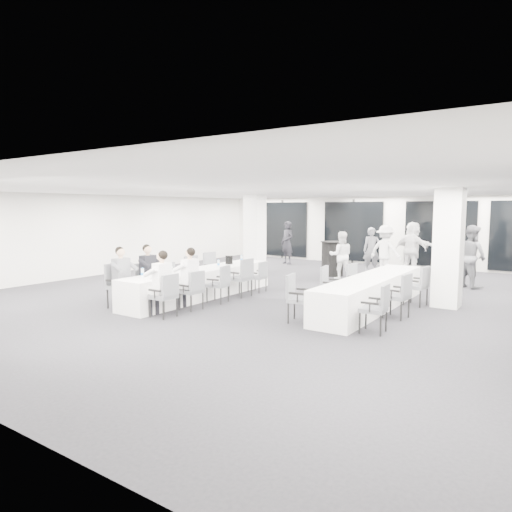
{
  "coord_description": "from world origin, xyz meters",
  "views": [
    {
      "loc": [
        6.43,
        -10.37,
        2.33
      ],
      "look_at": [
        -0.45,
        -0.2,
        1.04
      ],
      "focal_mm": 32.0,
      "sensor_mm": 36.0,
      "label": 1
    }
  ],
  "objects_px": {
    "chair_main_right_second": "(193,288)",
    "ice_bucket_near": "(166,270)",
    "banquet_table_side": "(372,293)",
    "chair_main_left_second": "(146,280)",
    "chair_main_right_mid": "(221,282)",
    "chair_main_right_near": "(166,293)",
    "chair_main_left_near": "(118,282)",
    "chair_main_left_far": "(213,267)",
    "standing_guest_a": "(372,247)",
    "chair_side_left_near": "(297,295)",
    "banquet_table_main": "(202,283)",
    "chair_side_right_near": "(378,305)",
    "ice_bucket_far": "(229,260)",
    "chair_main_right_far": "(259,275)",
    "standing_guest_b": "(341,252)",
    "chair_side_right_far": "(419,283)",
    "standing_guest_d": "(411,246)",
    "chair_side_right_mid": "(400,293)",
    "standing_guest_h": "(472,252)",
    "standing_guest_f": "(413,243)",
    "chair_side_left_mid": "(330,284)",
    "chair_main_left_fourth": "(195,271)",
    "cocktail_table": "(332,258)",
    "standing_guest_g": "(287,240)",
    "chair_main_left_mid": "(173,277)",
    "chair_main_right_fourth": "(243,275)"
  },
  "relations": [
    {
      "from": "chair_main_right_second",
      "to": "chair_main_right_mid",
      "type": "distance_m",
      "value": 0.99
    },
    {
      "from": "banquet_table_main",
      "to": "ice_bucket_near",
      "type": "bearing_deg",
      "value": -93.13
    },
    {
      "from": "chair_main_right_second",
      "to": "ice_bucket_far",
      "type": "height_order",
      "value": "ice_bucket_far"
    },
    {
      "from": "banquet_table_side",
      "to": "chair_main_right_mid",
      "type": "xyz_separation_m",
      "value": [
        -3.32,
        -1.46,
        0.15
      ]
    },
    {
      "from": "chair_side_left_mid",
      "to": "standing_guest_h",
      "type": "height_order",
      "value": "standing_guest_h"
    },
    {
      "from": "chair_side_right_far",
      "to": "standing_guest_d",
      "type": "relative_size",
      "value": 0.48
    },
    {
      "from": "chair_main_right_second",
      "to": "standing_guest_f",
      "type": "distance_m",
      "value": 9.91
    },
    {
      "from": "banquet_table_main",
      "to": "chair_main_left_near",
      "type": "height_order",
      "value": "chair_main_left_near"
    },
    {
      "from": "chair_main_right_near",
      "to": "standing_guest_d",
      "type": "height_order",
      "value": "standing_guest_d"
    },
    {
      "from": "standing_guest_f",
      "to": "standing_guest_d",
      "type": "bearing_deg",
      "value": 128.58
    },
    {
      "from": "chair_main_right_second",
      "to": "chair_side_left_near",
      "type": "relative_size",
      "value": 0.93
    },
    {
      "from": "chair_main_left_fourth",
      "to": "chair_main_left_near",
      "type": "bearing_deg",
      "value": 7.16
    },
    {
      "from": "banquet_table_side",
      "to": "chair_main_left_near",
      "type": "relative_size",
      "value": 4.82
    },
    {
      "from": "chair_main_left_far",
      "to": "standing_guest_a",
      "type": "relative_size",
      "value": 0.55
    },
    {
      "from": "chair_main_right_mid",
      "to": "chair_main_right_near",
      "type": "bearing_deg",
      "value": 170.7
    },
    {
      "from": "chair_main_left_near",
      "to": "chair_main_right_mid",
      "type": "distance_m",
      "value": 2.42
    },
    {
      "from": "chair_main_right_far",
      "to": "standing_guest_b",
      "type": "bearing_deg",
      "value": -15.45
    },
    {
      "from": "chair_main_right_far",
      "to": "ice_bucket_near",
      "type": "bearing_deg",
      "value": 160.98
    },
    {
      "from": "banquet_table_side",
      "to": "chair_main_right_far",
      "type": "height_order",
      "value": "chair_main_right_far"
    },
    {
      "from": "banquet_table_side",
      "to": "chair_main_right_far",
      "type": "xyz_separation_m",
      "value": [
        -3.33,
        0.27,
        0.11
      ]
    },
    {
      "from": "chair_side_left_mid",
      "to": "chair_side_right_mid",
      "type": "xyz_separation_m",
      "value": [
        1.67,
        -0.12,
        -0.01
      ]
    },
    {
      "from": "chair_main_right_near",
      "to": "chair_side_left_near",
      "type": "relative_size",
      "value": 0.96
    },
    {
      "from": "banquet_table_main",
      "to": "chair_side_right_near",
      "type": "distance_m",
      "value": 5.05
    },
    {
      "from": "cocktail_table",
      "to": "chair_side_right_far",
      "type": "bearing_deg",
      "value": -41.73
    },
    {
      "from": "chair_main_left_mid",
      "to": "standing_guest_b",
      "type": "bearing_deg",
      "value": 153.9
    },
    {
      "from": "chair_main_right_second",
      "to": "chair_main_right_mid",
      "type": "relative_size",
      "value": 0.98
    },
    {
      "from": "chair_side_right_far",
      "to": "standing_guest_d",
      "type": "bearing_deg",
      "value": 26.44
    },
    {
      "from": "chair_main_right_near",
      "to": "chair_main_right_far",
      "type": "height_order",
      "value": "chair_main_right_near"
    },
    {
      "from": "banquet_table_main",
      "to": "standing_guest_h",
      "type": "bearing_deg",
      "value": 45.02
    },
    {
      "from": "cocktail_table",
      "to": "chair_side_left_mid",
      "type": "height_order",
      "value": "cocktail_table"
    },
    {
      "from": "banquet_table_side",
      "to": "ice_bucket_near",
      "type": "bearing_deg",
      "value": -150.08
    },
    {
      "from": "ice_bucket_near",
      "to": "ice_bucket_far",
      "type": "bearing_deg",
      "value": 89.86
    },
    {
      "from": "chair_main_right_second",
      "to": "ice_bucket_near",
      "type": "xyz_separation_m",
      "value": [
        -0.9,
        0.03,
        0.35
      ]
    },
    {
      "from": "chair_main_right_far",
      "to": "standing_guest_d",
      "type": "bearing_deg",
      "value": -24.47
    },
    {
      "from": "chair_side_right_mid",
      "to": "standing_guest_d",
      "type": "bearing_deg",
      "value": 19.58
    },
    {
      "from": "chair_main_right_second",
      "to": "standing_guest_d",
      "type": "xyz_separation_m",
      "value": [
        2.53,
        8.49,
        0.48
      ]
    },
    {
      "from": "cocktail_table",
      "to": "standing_guest_h",
      "type": "xyz_separation_m",
      "value": [
        4.39,
        0.05,
        0.44
      ]
    },
    {
      "from": "standing_guest_a",
      "to": "chair_main_right_near",
      "type": "bearing_deg",
      "value": -122.19
    },
    {
      "from": "chair_main_left_mid",
      "to": "standing_guest_g",
      "type": "xyz_separation_m",
      "value": [
        -0.98,
        7.77,
        0.51
      ]
    },
    {
      "from": "banquet_table_side",
      "to": "chair_main_right_near",
      "type": "distance_m",
      "value": 4.7
    },
    {
      "from": "standing_guest_h",
      "to": "chair_main_right_near",
      "type": "bearing_deg",
      "value": 98.4
    },
    {
      "from": "banquet_table_main",
      "to": "banquet_table_side",
      "type": "bearing_deg",
      "value": 16.25
    },
    {
      "from": "chair_side_left_near",
      "to": "chair_main_right_second",
      "type": "bearing_deg",
      "value": -92.94
    },
    {
      "from": "chair_main_right_fourth",
      "to": "chair_side_left_near",
      "type": "height_order",
      "value": "chair_main_right_fourth"
    },
    {
      "from": "chair_side_right_mid",
      "to": "chair_main_left_far",
      "type": "bearing_deg",
      "value": 87.08
    },
    {
      "from": "chair_main_left_second",
      "to": "ice_bucket_near",
      "type": "relative_size",
      "value": 4.2
    },
    {
      "from": "standing_guest_g",
      "to": "chair_main_right_mid",
      "type": "bearing_deg",
      "value": -50.32
    },
    {
      "from": "chair_main_right_near",
      "to": "ice_bucket_near",
      "type": "xyz_separation_m",
      "value": [
        -0.9,
        0.9,
        0.33
      ]
    },
    {
      "from": "standing_guest_g",
      "to": "standing_guest_h",
      "type": "relative_size",
      "value": 0.97
    },
    {
      "from": "chair_main_left_second",
      "to": "chair_side_right_far",
      "type": "xyz_separation_m",
      "value": [
        5.82,
        3.29,
        -0.0
      ]
    }
  ]
}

